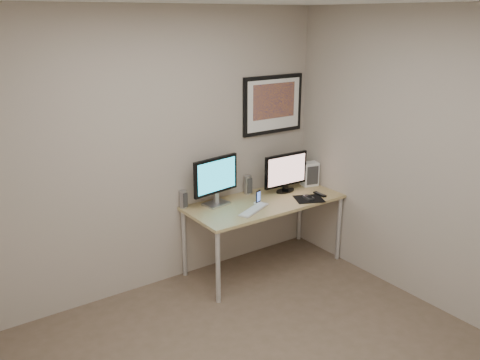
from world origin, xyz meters
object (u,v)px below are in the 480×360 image
(monitor_large, at_px, (216,179))
(speaker_left, at_px, (183,199))
(desk, at_px, (264,207))
(phone_dock, at_px, (258,197))
(speaker_right, at_px, (248,185))
(fan_unit, at_px, (310,174))
(framed_art, at_px, (273,104))
(keyboard, at_px, (254,210))
(monitor_tv, at_px, (286,172))

(monitor_large, distance_m, speaker_left, 0.37)
(desk, relative_size, phone_dock, 11.70)
(speaker_right, bearing_deg, speaker_left, -177.40)
(speaker_right, bearing_deg, fan_unit, -8.26)
(framed_art, bearing_deg, phone_dock, -141.62)
(phone_dock, xyz_separation_m, keyboard, (-0.14, -0.12, -0.06))
(desk, distance_m, speaker_right, 0.32)
(desk, bearing_deg, monitor_large, 157.17)
(keyboard, bearing_deg, desk, 5.88)
(framed_art, xyz_separation_m, keyboard, (-0.59, -0.48, -0.88))
(desk, xyz_separation_m, speaker_right, (-0.01, 0.28, 0.16))
(speaker_right, relative_size, fan_unit, 0.75)
(framed_art, distance_m, speaker_left, 1.37)
(desk, height_order, fan_unit, fan_unit)
(desk, height_order, speaker_left, speaker_left)
(monitor_large, xyz_separation_m, monitor_tv, (0.80, -0.09, -0.04))
(phone_dock, bearing_deg, speaker_left, 136.87)
(framed_art, bearing_deg, monitor_tv, -89.90)
(speaker_left, bearing_deg, fan_unit, -14.72)
(monitor_tv, height_order, speaker_left, monitor_tv)
(monitor_tv, height_order, phone_dock, monitor_tv)
(speaker_right, bearing_deg, desk, -83.65)
(desk, bearing_deg, fan_unit, 9.06)
(monitor_large, relative_size, fan_unit, 2.04)
(framed_art, height_order, keyboard, framed_art)
(speaker_left, bearing_deg, monitor_large, -27.99)
(monitor_large, bearing_deg, speaker_left, 150.40)
(monitor_large, bearing_deg, speaker_right, 2.22)
(monitor_large, bearing_deg, phone_dock, -39.95)
(desk, height_order, monitor_large, monitor_large)
(fan_unit, bearing_deg, phone_dock, -156.42)
(monitor_tv, xyz_separation_m, keyboard, (-0.59, -0.24, -0.21))
(monitor_large, height_order, keyboard, monitor_large)
(desk, relative_size, speaker_right, 8.27)
(fan_unit, bearing_deg, monitor_tv, -163.36)
(monitor_tv, bearing_deg, desk, -163.25)
(phone_dock, bearing_deg, desk, -3.09)
(keyboard, distance_m, fan_unit, 0.99)
(desk, bearing_deg, speaker_left, 157.98)
(speaker_left, bearing_deg, keyboard, -48.46)
(keyboard, bearing_deg, monitor_large, 97.20)
(monitor_large, relative_size, speaker_left, 3.05)
(keyboard, height_order, fan_unit, fan_unit)
(monitor_tv, height_order, fan_unit, monitor_tv)
(framed_art, distance_m, monitor_tv, 0.71)
(desk, bearing_deg, keyboard, -149.18)
(keyboard, relative_size, fan_unit, 1.63)
(speaker_left, bearing_deg, desk, -29.22)
(phone_dock, height_order, keyboard, phone_dock)
(speaker_right, xyz_separation_m, keyboard, (-0.23, -0.42, -0.09))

